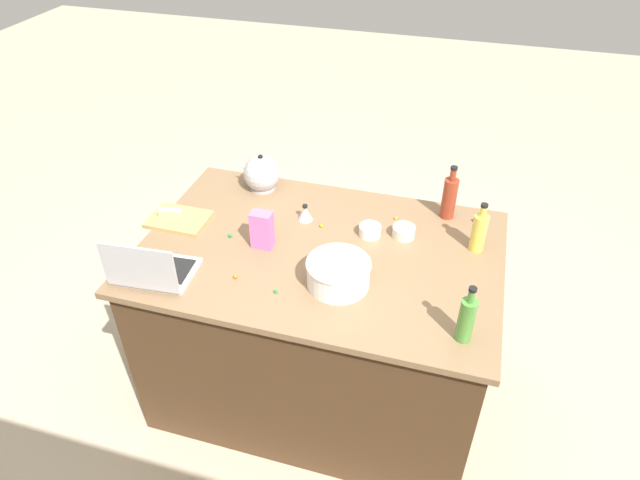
{
  "coord_description": "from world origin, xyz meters",
  "views": [
    {
      "loc": [
        -0.53,
        1.82,
        2.38
      ],
      "look_at": [
        0.0,
        0.0,
        0.95
      ],
      "focal_mm": 31.56,
      "sensor_mm": 36.0,
      "label": 1
    }
  ],
  "objects": [
    {
      "name": "bottle_olive",
      "position": [
        -0.63,
        0.35,
        1.0
      ],
      "size": [
        0.06,
        0.06,
        0.24
      ],
      "color": "#4C8C38",
      "rests_on": "island_counter"
    },
    {
      "name": "ramekin_small",
      "position": [
        -0.33,
        -0.19,
        0.93
      ],
      "size": [
        0.1,
        0.1,
        0.05
      ],
      "primitive_type": "cylinder",
      "color": "beige",
      "rests_on": "island_counter"
    },
    {
      "name": "kitchen_timer",
      "position": [
        0.13,
        -0.2,
        0.94
      ],
      "size": [
        0.07,
        0.07,
        0.08
      ],
      "color": "#B2B2B7",
      "rests_on": "island_counter"
    },
    {
      "name": "candy_2",
      "position": [
        -0.62,
        -0.4,
        0.91
      ],
      "size": [
        0.02,
        0.02,
        0.02
      ],
      "primitive_type": "sphere",
      "color": "#CC3399",
      "rests_on": "island_counter"
    },
    {
      "name": "bottle_soy",
      "position": [
        -0.49,
        -0.4,
        1.01
      ],
      "size": [
        0.07,
        0.07,
        0.26
      ],
      "color": "maroon",
      "rests_on": "island_counter"
    },
    {
      "name": "candy_0",
      "position": [
        0.41,
        0.03,
        0.91
      ],
      "size": [
        0.02,
        0.02,
        0.02
      ],
      "primitive_type": "sphere",
      "color": "green",
      "rests_on": "island_counter"
    },
    {
      "name": "bottle_oil",
      "position": [
        -0.64,
        -0.19,
        0.99
      ],
      "size": [
        0.06,
        0.06,
        0.23
      ],
      "color": "#DBC64C",
      "rests_on": "island_counter"
    },
    {
      "name": "butter_stick_left",
      "position": [
        0.72,
        -0.02,
        0.94
      ],
      "size": [
        0.11,
        0.05,
        0.04
      ],
      "primitive_type": "cube",
      "rotation": [
        0.0,
        0.0,
        0.12
      ],
      "color": "#F4E58C",
      "rests_on": "cutting_board"
    },
    {
      "name": "laptop",
      "position": [
        0.59,
        0.37,
        0.95
      ],
      "size": [
        0.33,
        0.25,
        0.22
      ],
      "color": "#B7B7BC",
      "rests_on": "island_counter"
    },
    {
      "name": "kettle",
      "position": [
        0.42,
        -0.4,
        0.98
      ],
      "size": [
        0.21,
        0.18,
        0.2
      ],
      "color": "#ADADB2",
      "rests_on": "island_counter"
    },
    {
      "name": "candy_4",
      "position": [
        -0.12,
        0.25,
        0.91
      ],
      "size": [
        0.01,
        0.01,
        0.01
      ],
      "primitive_type": "sphere",
      "color": "blue",
      "rests_on": "island_counter"
    },
    {
      "name": "mixing_bowl_large",
      "position": [
        -0.13,
        0.19,
        0.96
      ],
      "size": [
        0.26,
        0.26,
        0.11
      ],
      "color": "white",
      "rests_on": "island_counter"
    },
    {
      "name": "candy_1",
      "position": [
        -0.27,
        -0.31,
        0.91
      ],
      "size": [
        0.01,
        0.01,
        0.01
      ],
      "primitive_type": "sphere",
      "color": "yellow",
      "rests_on": "island_counter"
    },
    {
      "name": "candy_bag",
      "position": [
        0.24,
        0.04,
        0.99
      ],
      "size": [
        0.09,
        0.06,
        0.17
      ],
      "primitive_type": "cube",
      "color": "pink",
      "rests_on": "island_counter"
    },
    {
      "name": "island_counter",
      "position": [
        0.0,
        0.0,
        0.45
      ],
      "size": [
        1.54,
        1.03,
        0.9
      ],
      "color": "#4C331E",
      "rests_on": "ground"
    },
    {
      "name": "cutting_board",
      "position": [
        0.68,
        -0.02,
        0.91
      ],
      "size": [
        0.27,
        0.2,
        0.02
      ],
      "primitive_type": "cube",
      "color": "tan",
      "rests_on": "island_counter"
    },
    {
      "name": "ground_plane",
      "position": [
        0.0,
        0.0,
        0.0
      ],
      "size": [
        12.0,
        12.0,
        0.0
      ],
      "primitive_type": "plane",
      "color": "#B7A88E"
    },
    {
      "name": "candy_7",
      "position": [
        0.09,
        0.31,
        0.91
      ],
      "size": [
        0.01,
        0.01,
        0.01
      ],
      "primitive_type": "sphere",
      "color": "green",
      "rests_on": "island_counter"
    },
    {
      "name": "candy_3",
      "position": [
        0.04,
        -0.16,
        0.91
      ],
      "size": [
        0.02,
        0.02,
        0.02
      ],
      "primitive_type": "sphere",
      "color": "yellow",
      "rests_on": "island_counter"
    },
    {
      "name": "candy_6",
      "position": [
        0.27,
        0.28,
        0.91
      ],
      "size": [
        0.02,
        0.02,
        0.02
      ],
      "primitive_type": "sphere",
      "color": "orange",
      "rests_on": "island_counter"
    },
    {
      "name": "ramekin_medium",
      "position": [
        -0.18,
        -0.16,
        0.92
      ],
      "size": [
        0.1,
        0.1,
        0.05
      ],
      "primitive_type": "cylinder",
      "color": "white",
      "rests_on": "island_counter"
    }
  ]
}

